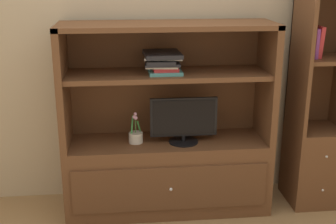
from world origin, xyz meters
TOP-DOWN VIEW (x-y plane):
  - painted_rear_wall at (0.00, 0.75)m, footprint 6.00×0.10m
  - media_console at (0.00, 0.41)m, footprint 1.59×0.51m
  - tv_monitor at (0.12, 0.35)m, footprint 0.51×0.23m
  - potted_plant at (-0.25, 0.38)m, footprint 0.11×0.11m
  - magazine_stack at (-0.03, 0.40)m, footprint 0.30×0.33m
  - bookshelf_tall at (1.21, 0.41)m, footprint 0.41×0.43m
  - upright_book_row at (1.11, 0.40)m, footprint 0.10×0.17m

SIDE VIEW (x-z plane):
  - media_console at x=0.00m, z-range -0.27..1.22m
  - bookshelf_tall at x=1.21m, z-range -0.32..1.57m
  - potted_plant at x=-0.25m, z-range 0.51..0.76m
  - tv_monitor at x=0.12m, z-range 0.58..0.94m
  - magazine_stack at x=-0.03m, z-range 1.13..1.28m
  - upright_book_row at x=1.11m, z-range 1.21..1.44m
  - painted_rear_wall at x=0.00m, z-range 0.00..2.80m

